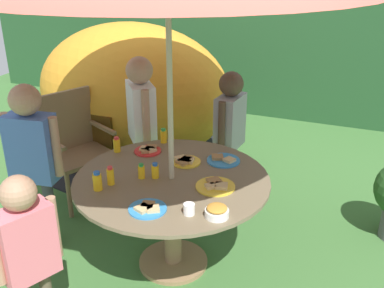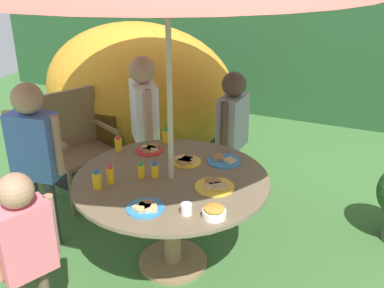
# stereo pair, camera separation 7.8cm
# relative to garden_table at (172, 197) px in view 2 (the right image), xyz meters

# --- Properties ---
(ground_plane) EXTENTS (10.00, 10.00, 0.02)m
(ground_plane) POSITION_rel_garden_table_xyz_m (0.00, 0.00, -0.57)
(ground_plane) COLOR #3D6B33
(hedge_backdrop) EXTENTS (9.00, 0.70, 1.93)m
(hedge_backdrop) POSITION_rel_garden_table_xyz_m (0.00, 3.67, 0.41)
(hedge_backdrop) COLOR #234C28
(hedge_backdrop) RESTS_ON ground_plane
(garden_table) EXTENTS (1.33, 1.33, 0.71)m
(garden_table) POSITION_rel_garden_table_xyz_m (0.00, 0.00, 0.00)
(garden_table) COLOR #93704C
(garden_table) RESTS_ON ground_plane
(wooden_chair) EXTENTS (0.62, 0.66, 0.98)m
(wooden_chair) POSITION_rel_garden_table_xyz_m (-1.23, 0.59, -0.01)
(wooden_chair) COLOR brown
(wooden_chair) RESTS_ON ground_plane
(dome_tent) EXTENTS (2.46, 2.46, 1.43)m
(dome_tent) POSITION_rel_garden_table_xyz_m (-1.20, 1.65, 0.15)
(dome_tent) COLOR orange
(dome_tent) RESTS_ON ground_plane
(child_in_grey_shirt) EXTENTS (0.21, 0.41, 1.21)m
(child_in_grey_shirt) POSITION_rel_garden_table_xyz_m (0.10, 1.00, 0.22)
(child_in_grey_shirt) COLOR #3F3F47
(child_in_grey_shirt) RESTS_ON ground_plane
(child_in_white_shirt) EXTENTS (0.37, 0.39, 1.33)m
(child_in_white_shirt) POSITION_rel_garden_table_xyz_m (-0.62, 0.75, 0.29)
(child_in_white_shirt) COLOR #3F3F47
(child_in_white_shirt) RESTS_ON ground_plane
(child_in_blue_shirt) EXTENTS (0.44, 0.24, 1.30)m
(child_in_blue_shirt) POSITION_rel_garden_table_xyz_m (-1.01, -0.16, 0.27)
(child_in_blue_shirt) COLOR #3F3F47
(child_in_blue_shirt) RESTS_ON ground_plane
(child_in_pink_shirt) EXTENTS (0.26, 0.35, 1.11)m
(child_in_pink_shirt) POSITION_rel_garden_table_xyz_m (-0.42, -0.95, 0.15)
(child_in_pink_shirt) COLOR brown
(child_in_pink_shirt) RESTS_ON ground_plane
(snack_bowl) EXTENTS (0.14, 0.14, 0.07)m
(snack_bowl) POSITION_rel_garden_table_xyz_m (0.44, -0.34, 0.19)
(snack_bowl) COLOR white
(snack_bowl) RESTS_ON garden_table
(plate_mid_left) EXTENTS (0.21, 0.21, 0.03)m
(plate_mid_left) POSITION_rel_garden_table_xyz_m (-0.01, 0.25, 0.17)
(plate_mid_left) COLOR yellow
(plate_mid_left) RESTS_ON garden_table
(plate_near_left) EXTENTS (0.24, 0.24, 0.03)m
(plate_near_left) POSITION_rel_garden_table_xyz_m (0.24, 0.38, 0.16)
(plate_near_left) COLOR #338CD8
(plate_near_left) RESTS_ON garden_table
(plate_back_edge) EXTENTS (0.26, 0.26, 0.03)m
(plate_back_edge) POSITION_rel_garden_table_xyz_m (0.32, -0.01, 0.17)
(plate_back_edge) COLOR yellow
(plate_back_edge) RESTS_ON garden_table
(plate_near_right) EXTENTS (0.23, 0.23, 0.03)m
(plate_near_right) POSITION_rel_garden_table_xyz_m (0.03, -0.42, 0.17)
(plate_near_right) COLOR #338CD8
(plate_near_right) RESTS_ON garden_table
(plate_far_left) EXTENTS (0.21, 0.21, 0.03)m
(plate_far_left) POSITION_rel_garden_table_xyz_m (-0.34, 0.32, 0.17)
(plate_far_left) COLOR red
(plate_far_left) RESTS_ON garden_table
(juice_bottle_far_right) EXTENTS (0.06, 0.06, 0.13)m
(juice_bottle_far_right) POSITION_rel_garden_table_xyz_m (-0.38, -0.32, 0.21)
(juice_bottle_far_right) COLOR yellow
(juice_bottle_far_right) RESTS_ON garden_table
(juice_bottle_center_front) EXTENTS (0.05, 0.05, 0.11)m
(juice_bottle_center_front) POSITION_rel_garden_table_xyz_m (-0.19, -0.07, 0.20)
(juice_bottle_center_front) COLOR yellow
(juice_bottle_center_front) RESTS_ON garden_table
(juice_bottle_center_back) EXTENTS (0.05, 0.05, 0.13)m
(juice_bottle_center_back) POSITION_rel_garden_table_xyz_m (-0.34, -0.23, 0.21)
(juice_bottle_center_back) COLOR yellow
(juice_bottle_center_back) RESTS_ON garden_table
(juice_bottle_mid_right) EXTENTS (0.05, 0.05, 0.11)m
(juice_bottle_mid_right) POSITION_rel_garden_table_xyz_m (-0.11, -0.03, 0.20)
(juice_bottle_mid_right) COLOR yellow
(juice_bottle_mid_right) RESTS_ON garden_table
(juice_bottle_front_edge) EXTENTS (0.05, 0.05, 0.12)m
(juice_bottle_front_edge) POSITION_rel_garden_table_xyz_m (-0.56, 0.24, 0.21)
(juice_bottle_front_edge) COLOR yellow
(juice_bottle_front_edge) RESTS_ON garden_table
(juice_bottle_spot_a) EXTENTS (0.05, 0.05, 0.12)m
(juice_bottle_spot_a) POSITION_rel_garden_table_xyz_m (-0.31, 0.53, 0.21)
(juice_bottle_spot_a) COLOR yellow
(juice_bottle_spot_a) RESTS_ON garden_table
(cup_near) EXTENTS (0.07, 0.07, 0.07)m
(cup_near) POSITION_rel_garden_table_xyz_m (0.28, -0.37, 0.19)
(cup_near) COLOR white
(cup_near) RESTS_ON garden_table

